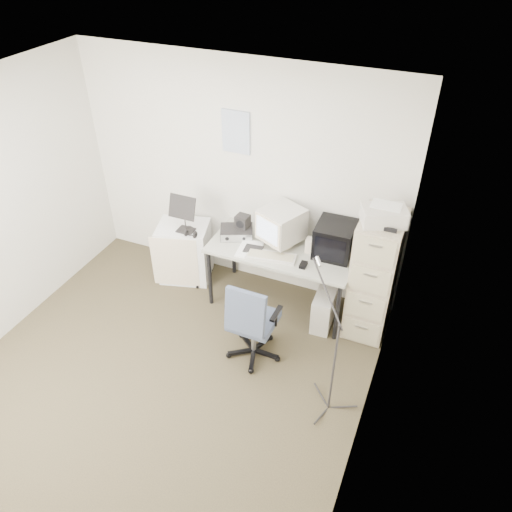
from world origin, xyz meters
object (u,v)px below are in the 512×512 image
at_px(filing_cabinet, 374,275).
at_px(desk, 281,276).
at_px(side_cart, 185,251).
at_px(office_chair, 254,319).

bearing_deg(filing_cabinet, desk, -178.19).
distance_m(filing_cabinet, desk, 0.99).
bearing_deg(side_cart, filing_cabinet, -15.95).
distance_m(desk, office_chair, 0.82).
height_order(office_chair, side_cart, office_chair).
relative_size(office_chair, side_cart, 1.35).
bearing_deg(desk, side_cart, 178.67).
distance_m(filing_cabinet, side_cart, 2.16).
distance_m(desk, side_cart, 1.19).
bearing_deg(desk, filing_cabinet, 1.81).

